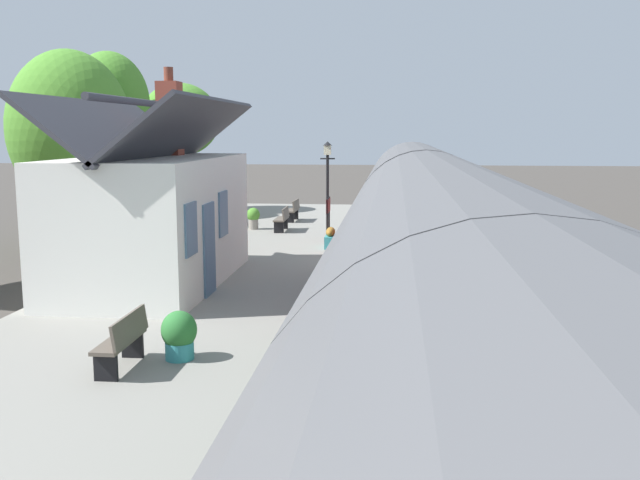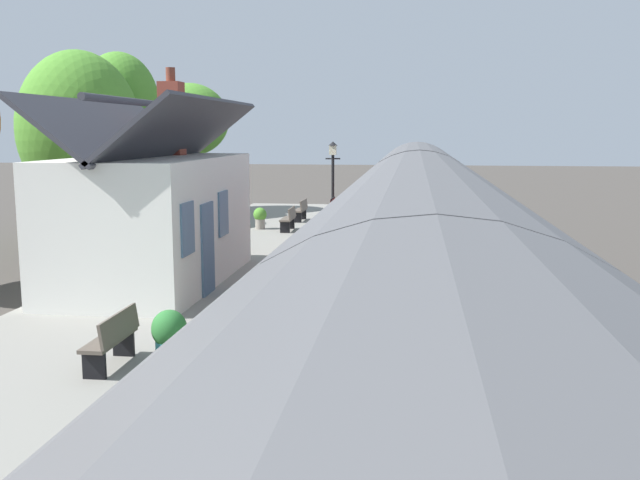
# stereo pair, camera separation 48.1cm
# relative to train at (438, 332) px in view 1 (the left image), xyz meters

# --- Properties ---
(ground_plane) EXTENTS (160.00, 160.00, 0.00)m
(ground_plane) POSITION_rel_train_xyz_m (11.46, 0.90, -2.22)
(ground_plane) COLOR #423D38
(platform) EXTENTS (32.00, 6.44, 0.96)m
(platform) POSITION_rel_train_xyz_m (11.46, 5.12, -1.74)
(platform) COLOR gray
(platform) RESTS_ON ground
(platform_edge_coping) EXTENTS (32.00, 0.36, 0.02)m
(platform_edge_coping) POSITION_rel_train_xyz_m (11.46, 2.08, -1.25)
(platform_edge_coping) COLOR beige
(platform_edge_coping) RESTS_ON platform
(rail_near) EXTENTS (52.00, 0.08, 0.14)m
(rail_near) POSITION_rel_train_xyz_m (11.46, -0.72, -2.15)
(rail_near) COLOR gray
(rail_near) RESTS_ON ground
(rail_far) EXTENTS (52.00, 0.08, 0.14)m
(rail_far) POSITION_rel_train_xyz_m (11.46, 0.72, -2.15)
(rail_far) COLOR gray
(rail_far) RESTS_ON ground
(train) EXTENTS (29.89, 2.73, 4.32)m
(train) POSITION_rel_train_xyz_m (0.00, 0.00, 0.00)
(train) COLOR black
(train) RESTS_ON ground
(station_building) EXTENTS (7.14, 3.50, 5.33)m
(station_building) POSITION_rel_train_xyz_m (8.06, 6.37, 0.41)
(station_building) COLOR white
(station_building) RESTS_ON platform
(bench_by_lamp) EXTENTS (1.41, 0.45, 0.88)m
(bench_by_lamp) POSITION_rel_train_xyz_m (17.50, 4.70, -0.79)
(bench_by_lamp) COLOR brown
(bench_by_lamp) RESTS_ON platform
(bench_near_building) EXTENTS (1.40, 0.44, 0.88)m
(bench_near_building) POSITION_rel_train_xyz_m (1.80, 4.75, -0.79)
(bench_near_building) COLOR brown
(bench_near_building) RESTS_ON platform
(bench_platform_end) EXTENTS (1.41, 0.47, 0.88)m
(bench_platform_end) POSITION_rel_train_xyz_m (20.49, 4.72, -0.79)
(bench_platform_end) COLOR brown
(bench_platform_end) RESTS_ON platform
(planter_edge_far) EXTENTS (0.50, 0.50, 0.82)m
(planter_edge_far) POSITION_rel_train_xyz_m (17.87, 5.89, -0.81)
(planter_edge_far) COLOR gray
(planter_edge_far) RESTS_ON platform
(planter_edge_near) EXTENTS (0.58, 0.58, 0.82)m
(planter_edge_near) POSITION_rel_train_xyz_m (2.36, 4.02, -0.84)
(planter_edge_near) COLOR teal
(planter_edge_near) RESTS_ON platform
(planter_under_sign) EXTENTS (0.60, 0.60, 0.83)m
(planter_under_sign) POSITION_rel_train_xyz_m (12.82, 6.47, -0.83)
(planter_under_sign) COLOR gray
(planter_under_sign) RESTS_ON platform
(planter_bench_right) EXTENTS (0.53, 0.53, 0.83)m
(planter_bench_right) POSITION_rel_train_xyz_m (14.61, 7.08, -0.83)
(planter_bench_right) COLOR gray
(planter_bench_right) RESTS_ON platform
(planter_bench_left) EXTENTS (0.98, 0.32, 0.65)m
(planter_bench_left) POSITION_rel_train_xyz_m (13.91, 2.58, -0.95)
(planter_bench_left) COLOR teal
(planter_bench_left) RESTS_ON platform
(lamp_post_platform) EXTENTS (0.32, 0.50, 3.36)m
(lamp_post_platform) POSITION_rel_train_xyz_m (15.57, 2.83, 1.11)
(lamp_post_platform) COLOR black
(lamp_post_platform) RESTS_ON platform
(station_sign_board) EXTENTS (0.96, 0.06, 1.57)m
(station_sign_board) POSITION_rel_train_xyz_m (14.29, 2.69, -0.08)
(station_sign_board) COLOR black
(station_sign_board) RESTS_ON platform
(tree_behind_building) EXTENTS (3.63, 3.59, 6.85)m
(tree_behind_building) POSITION_rel_train_xyz_m (23.58, 10.39, 2.93)
(tree_behind_building) COLOR #4C3828
(tree_behind_building) RESTS_ON ground
(tree_mid_background) EXTENTS (3.49, 3.29, 7.96)m
(tree_mid_background) POSITION_rel_train_xyz_m (20.62, 12.50, 3.53)
(tree_mid_background) COLOR #4C3828
(tree_mid_background) RESTS_ON ground
(tree_far_right) EXTENTS (4.92, 4.58, 7.71)m
(tree_far_right) POSITION_rel_train_xyz_m (17.60, 12.85, 2.50)
(tree_far_right) COLOR #4C3828
(tree_far_right) RESTS_ON ground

